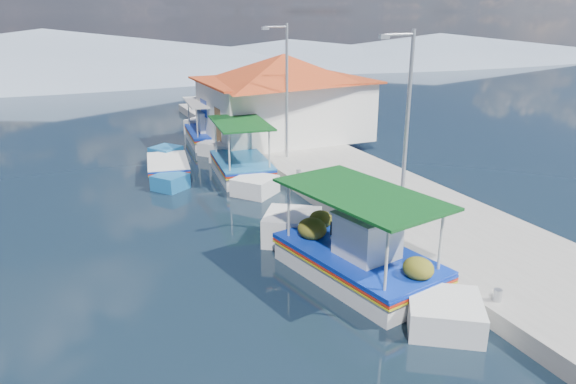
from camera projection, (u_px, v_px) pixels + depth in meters
name	position (u px, v px, depth m)	size (l,w,h in m)	color
ground	(297.00, 294.00, 13.82)	(160.00, 160.00, 0.00)	black
quay	(367.00, 189.00, 21.21)	(5.00, 44.00, 0.50)	#9A9790
bollards	(330.00, 192.00, 19.62)	(0.20, 17.20, 0.30)	#A5A8AD
main_caique	(357.00, 259.00, 14.59)	(3.47, 8.26, 2.77)	silver
caique_green_canopy	(241.00, 167.00, 23.65)	(2.75, 7.23, 2.72)	silver
caique_blue_hull	(167.00, 169.00, 23.85)	(2.35, 5.78, 1.04)	#195C96
caique_far	(208.00, 134.00, 29.63)	(2.70, 7.33, 2.58)	silver
harbor_building	(284.00, 95.00, 28.29)	(10.49, 10.49, 4.40)	silver
lamp_post_near	(405.00, 120.00, 16.05)	(1.21, 0.14, 6.00)	#A5A8AD
lamp_post_far	(285.00, 85.00, 23.84)	(1.21, 0.14, 6.00)	#A5A8AD
mountain_ridge	(150.00, 55.00, 64.11)	(171.40, 96.00, 5.50)	gray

